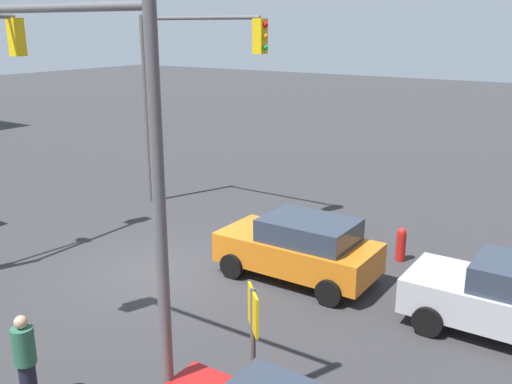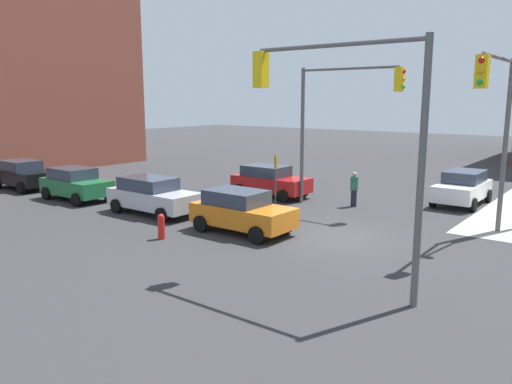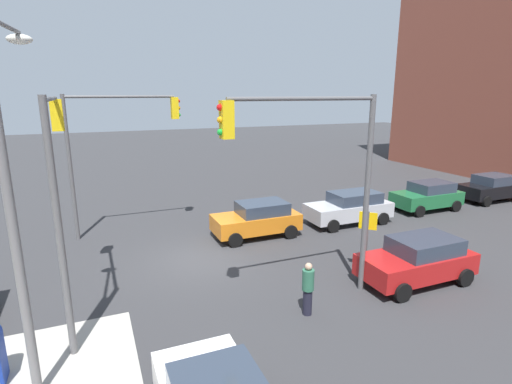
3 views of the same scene
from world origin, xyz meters
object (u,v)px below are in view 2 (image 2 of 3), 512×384
Objects in this scene: traffic_signal_ne_corner at (498,113)px; coupe_red at (270,181)px; coupe_orange at (241,211)px; sedan_black at (23,174)px; traffic_signal_nw_corner at (339,109)px; sedan_silver at (152,195)px; hatchback_green at (76,183)px; fire_hydrant at (161,226)px; pedestrian_crossing at (354,189)px; coupe_white at (463,187)px; traffic_signal_se_corner at (349,116)px.

coupe_red is (-11.16, 2.04, -3.73)m from traffic_signal_ne_corner.
coupe_orange is 15.82m from sedan_black.
traffic_signal_nw_corner is at bearing 166.37° from traffic_signal_ne_corner.
coupe_orange is at bearing -0.53° from sedan_silver.
sedan_silver is at bearing 2.74° from hatchback_green.
traffic_signal_ne_corner is 9.72m from coupe_orange.
pedestrian_crossing is (3.00, 9.40, 0.38)m from fire_hydrant.
sedan_silver is 5.54m from hatchback_green.
coupe_red is 2.44× the size of pedestrian_crossing.
hatchback_green is 2.36× the size of pedestrian_crossing.
sedan_silver is at bearing -161.09° from traffic_signal_ne_corner.
coupe_white is 23.66m from sedan_black.
pedestrian_crossing reaches higher than coupe_red.
pedestrian_crossing reaches higher than sedan_black.
fire_hydrant is (-2.43, -8.70, -4.12)m from traffic_signal_nw_corner.
coupe_orange is 7.34m from coupe_red.
traffic_signal_nw_corner is at bearing -4.48° from coupe_red.
traffic_signal_ne_corner is 1.63× the size of coupe_orange.
traffic_signal_nw_corner is 1.00× the size of traffic_signal_se_corner.
coupe_white is at bearing 112.74° from traffic_signal_ne_corner.
traffic_signal_ne_corner is 6.91× the size of fire_hydrant.
traffic_signal_se_corner is 7.51m from coupe_orange.
fire_hydrant is at bearing -124.37° from coupe_orange.
traffic_signal_se_corner is 1.63× the size of coupe_orange.
traffic_signal_nw_corner is 5.57m from coupe_red.
coupe_white is at bearing 27.27° from sedan_black.
traffic_signal_se_corner is at bearing 124.04° from pedestrian_crossing.
sedan_silver is 2.63× the size of pedestrian_crossing.
hatchback_green is at bearing -145.72° from coupe_white.
traffic_signal_se_corner is at bearing -2.27° from fire_hydrant.
coupe_red is at bearing 134.74° from traffic_signal_se_corner.
traffic_signal_nw_corner is 9.28m from sedan_silver.
fire_hydrant is at bearing 177.73° from traffic_signal_se_corner.
sedan_silver reaches higher than fire_hydrant.
fire_hydrant is 9.24m from hatchback_green.
traffic_signal_nw_corner reaches higher than fire_hydrant.
hatchback_green reaches higher than fire_hydrant.
traffic_signal_se_corner is 1.65× the size of hatchback_green.
hatchback_green is at bearing -137.28° from coupe_red.
hatchback_green is at bearing -177.26° from sedan_silver.
coupe_white and coupe_orange have the same top height.
coupe_orange is (-5.86, 2.81, -3.77)m from traffic_signal_se_corner.
hatchback_green is (-8.95, 2.29, 0.36)m from fire_hydrant.
coupe_white is (-0.64, 13.42, -3.76)m from traffic_signal_se_corner.
pedestrian_crossing reaches higher than hatchback_green.
traffic_signal_ne_corner is 1.48× the size of sedan_silver.
coupe_orange is (1.72, 2.51, 0.36)m from fire_hydrant.
traffic_signal_se_corner is 1.48× the size of sedan_silver.
sedan_black is at bearing 173.23° from traffic_signal_se_corner.
traffic_signal_nw_corner is 6.91× the size of fire_hydrant.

